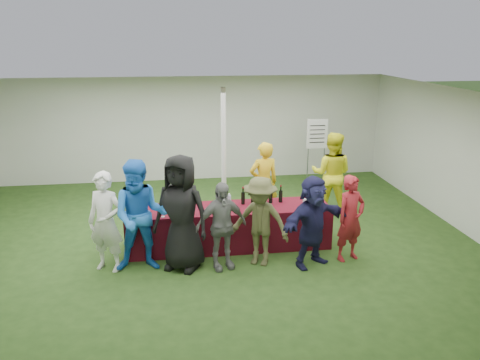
{
  "coord_description": "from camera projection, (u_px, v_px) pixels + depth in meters",
  "views": [
    {
      "loc": [
        -0.45,
        -8.05,
        3.64
      ],
      "look_at": [
        0.62,
        -0.32,
        1.25
      ],
      "focal_mm": 35.0,
      "sensor_mm": 36.0,
      "label": 1
    }
  ],
  "objects": [
    {
      "name": "ground",
      "position": [
        205.0,
        240.0,
        8.75
      ],
      "size": [
        60.0,
        60.0,
        0.0
      ],
      "primitive_type": "plane",
      "color": "#284719",
      "rests_on": "ground"
    },
    {
      "name": "tent",
      "position": [
        224.0,
        154.0,
        9.56
      ],
      "size": [
        10.0,
        10.0,
        10.0
      ],
      "color": "white",
      "rests_on": "ground"
    },
    {
      "name": "serving_table",
      "position": [
        229.0,
        227.0,
        8.39
      ],
      "size": [
        3.6,
        0.8,
        0.75
      ],
      "primitive_type": "cube",
      "color": "maroon",
      "rests_on": "ground"
    },
    {
      "name": "wine_bottles",
      "position": [
        262.0,
        196.0,
        8.48
      ],
      "size": [
        0.76,
        0.12,
        0.32
      ],
      "color": "black",
      "rests_on": "serving_table"
    },
    {
      "name": "wine_glasses",
      "position": [
        206.0,
        208.0,
        7.95
      ],
      "size": [
        2.82,
        0.16,
        0.16
      ],
      "color": "silver",
      "rests_on": "serving_table"
    },
    {
      "name": "water_bottle",
      "position": [
        229.0,
        200.0,
        8.33
      ],
      "size": [
        0.07,
        0.07,
        0.23
      ],
      "color": "silver",
      "rests_on": "serving_table"
    },
    {
      "name": "bar_towel",
      "position": [
        313.0,
        202.0,
        8.53
      ],
      "size": [
        0.25,
        0.18,
        0.03
      ],
      "primitive_type": "cube",
      "color": "white",
      "rests_on": "serving_table"
    },
    {
      "name": "dump_bucket",
      "position": [
        318.0,
        203.0,
        8.25
      ],
      "size": [
        0.22,
        0.22,
        0.18
      ],
      "primitive_type": "cylinder",
      "color": "slate",
      "rests_on": "serving_table"
    },
    {
      "name": "wine_list_sign",
      "position": [
        317.0,
        139.0,
        11.08
      ],
      "size": [
        0.5,
        0.03,
        1.8
      ],
      "color": "slate",
      "rests_on": "ground"
    },
    {
      "name": "staff_pourer",
      "position": [
        264.0,
        183.0,
        9.38
      ],
      "size": [
        0.68,
        0.52,
        1.68
      ],
      "primitive_type": "imported",
      "rotation": [
        0.0,
        0.0,
        3.35
      ],
      "color": "yellow",
      "rests_on": "ground"
    },
    {
      "name": "staff_back",
      "position": [
        331.0,
        174.0,
        9.83
      ],
      "size": [
        1.06,
        0.97,
        1.77
      ],
      "primitive_type": "imported",
      "rotation": [
        0.0,
        0.0,
        2.7
      ],
      "color": "yellow",
      "rests_on": "ground"
    },
    {
      "name": "customer_0",
      "position": [
        106.0,
        222.0,
        7.43
      ],
      "size": [
        0.71,
        0.6,
        1.65
      ],
      "primitive_type": "imported",
      "rotation": [
        0.0,
        0.0,
        -0.41
      ],
      "color": "white",
      "rests_on": "ground"
    },
    {
      "name": "customer_1",
      "position": [
        141.0,
        216.0,
        7.41
      ],
      "size": [
        0.9,
        0.71,
        1.84
      ],
      "primitive_type": "imported",
      "rotation": [
        0.0,
        0.0,
        -0.01
      ],
      "color": "blue",
      "rests_on": "ground"
    },
    {
      "name": "customer_2",
      "position": [
        181.0,
        213.0,
        7.46
      ],
      "size": [
        1.11,
        0.96,
        1.91
      ],
      "primitive_type": "imported",
      "rotation": [
        0.0,
        0.0,
        -0.47
      ],
      "color": "black",
      "rests_on": "ground"
    },
    {
      "name": "customer_3",
      "position": [
        221.0,
        226.0,
        7.5
      ],
      "size": [
        0.93,
        0.58,
        1.47
      ],
      "primitive_type": "imported",
      "rotation": [
        0.0,
        0.0,
        0.28
      ],
      "color": "slate",
      "rests_on": "ground"
    },
    {
      "name": "customer_4",
      "position": [
        260.0,
        222.0,
        7.63
      ],
      "size": [
        1.12,
        0.95,
        1.51
      ],
      "primitive_type": "imported",
      "rotation": [
        0.0,
        0.0,
        -0.48
      ],
      "color": "#4D4D2B",
      "rests_on": "ground"
    },
    {
      "name": "customer_5",
      "position": [
        313.0,
        221.0,
        7.6
      ],
      "size": [
        1.48,
        1.05,
        1.54
      ],
      "primitive_type": "imported",
      "rotation": [
        0.0,
        0.0,
        0.47
      ],
      "color": "#1D1D45",
      "rests_on": "ground"
    },
    {
      "name": "customer_6",
      "position": [
        350.0,
        218.0,
        7.81
      ],
      "size": [
        0.63,
        0.52,
        1.48
      ],
      "primitive_type": "imported",
      "rotation": [
        0.0,
        0.0,
        0.36
      ],
      "color": "maroon",
      "rests_on": "ground"
    }
  ]
}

